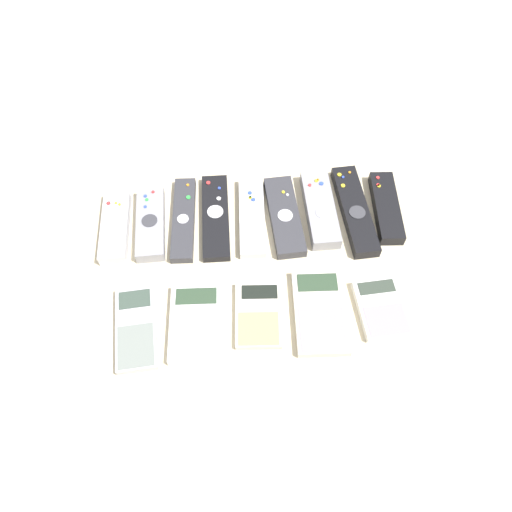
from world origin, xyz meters
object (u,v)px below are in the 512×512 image
at_px(remote_1, 151,224).
at_px(remote_6, 320,209).
at_px(remote_8, 386,207).
at_px(calculator_2, 258,315).
at_px(remote_7, 355,210).
at_px(remote_2, 184,219).
at_px(calculator_1, 196,324).
at_px(calculator_0, 136,328).
at_px(remote_5, 284,216).
at_px(calculator_3, 320,312).
at_px(calculator_4, 382,308).
at_px(remote_4, 249,217).
at_px(remote_3, 216,217).
at_px(remote_0, 115,227).

bearing_deg(remote_1, remote_6, 0.18).
xyz_separation_m(remote_8, calculator_2, (-0.27, -0.21, -0.00)).
bearing_deg(remote_7, remote_2, 175.48).
relative_size(remote_2, calculator_1, 1.33).
distance_m(remote_2, remote_7, 0.33).
relative_size(remote_8, calculator_1, 1.14).
distance_m(remote_6, calculator_0, 0.41).
bearing_deg(remote_5, calculator_3, -82.51).
bearing_deg(remote_1, remote_7, -1.11).
xyz_separation_m(calculator_1, calculator_4, (0.32, 0.00, -0.00)).
bearing_deg(calculator_2, remote_4, 93.51).
relative_size(remote_1, remote_4, 0.87).
height_order(remote_8, calculator_4, remote_8).
bearing_deg(remote_1, remote_3, 3.05).
xyz_separation_m(remote_2, remote_3, (0.06, 0.00, -0.00)).
xyz_separation_m(remote_0, remote_2, (0.13, 0.01, -0.00)).
xyz_separation_m(remote_2, remote_8, (0.40, -0.01, 0.00)).
distance_m(remote_1, remote_4, 0.19).
height_order(remote_4, remote_5, remote_5).
distance_m(remote_5, calculator_3, 0.21).
height_order(remote_2, remote_6, remote_6).
distance_m(calculator_0, calculator_4, 0.43).
distance_m(remote_3, calculator_2, 0.23).
xyz_separation_m(remote_2, calculator_4, (0.34, -0.22, -0.00)).
xyz_separation_m(remote_5, calculator_4, (0.15, -0.21, -0.00)).
bearing_deg(calculator_4, remote_5, 121.39).
bearing_deg(calculator_1, calculator_2, 6.91).
bearing_deg(calculator_3, remote_3, 130.96).
xyz_separation_m(remote_1, calculator_0, (-0.02, -0.21, -0.00)).
xyz_separation_m(remote_8, calculator_4, (-0.06, -0.21, -0.00)).
distance_m(calculator_0, calculator_1, 0.10).
bearing_deg(remote_8, remote_5, -175.30).
height_order(remote_7, calculator_0, remote_7).
relative_size(remote_5, calculator_3, 1.15).
xyz_separation_m(remote_8, calculator_1, (-0.38, -0.22, -0.00)).
relative_size(remote_8, calculator_2, 1.31).
relative_size(remote_2, calculator_2, 1.53).
height_order(remote_0, remote_6, remote_6).
bearing_deg(remote_0, calculator_2, -38.25).
bearing_deg(remote_5, calculator_0, -145.53).
bearing_deg(remote_8, calculator_3, -123.78).
distance_m(remote_5, calculator_1, 0.28).
bearing_deg(remote_8, remote_3, -177.48).
relative_size(remote_6, remote_8, 1.06).
relative_size(remote_2, calculator_0, 1.24).
distance_m(remote_7, calculator_2, 0.29).
distance_m(remote_4, calculator_2, 0.21).
bearing_deg(remote_1, remote_2, 6.72).
height_order(remote_6, remote_8, remote_6).
bearing_deg(calculator_1, remote_4, 66.19).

